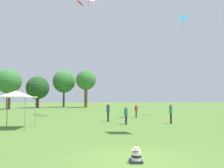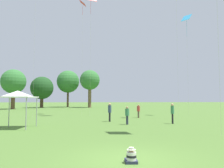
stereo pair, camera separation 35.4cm
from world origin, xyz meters
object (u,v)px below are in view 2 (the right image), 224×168
(distant_tree_2, at_px, (68,82))
(canopy_tent, at_px, (18,94))
(seated_toddler, at_px, (131,157))
(person_standing_4, at_px, (172,111))
(kite_5, at_px, (83,7))
(distant_tree_0, at_px, (13,82))
(person_standing_2, at_px, (138,110))
(person_standing_0, at_px, (127,114))
(distant_tree_1, at_px, (42,88))
(distant_tree_3, at_px, (90,80))
(person_standing_3, at_px, (110,110))
(kite_4, at_px, (186,20))

(distant_tree_2, bearing_deg, canopy_tent, -88.24)
(seated_toddler, xyz_separation_m, person_standing_4, (5.76, 11.58, 0.91))
(kite_5, bearing_deg, distant_tree_0, 96.50)
(seated_toddler, relative_size, distant_tree_2, 0.05)
(seated_toddler, bearing_deg, person_standing_2, 79.93)
(person_standing_0, xyz_separation_m, distant_tree_1, (-16.35, 39.00, 4.18))
(person_standing_0, distance_m, distant_tree_3, 39.98)
(distant_tree_0, bearing_deg, person_standing_3, -55.81)
(seated_toddler, xyz_separation_m, distant_tree_3, (-2.36, 50.63, 6.99))
(distant_tree_1, distance_m, distant_tree_2, 7.59)
(person_standing_2, height_order, kite_4, kite_4)
(person_standing_0, height_order, canopy_tent, canopy_tent)
(kite_4, height_order, distant_tree_1, kite_4)
(person_standing_3, bearing_deg, distant_tree_2, 171.67)
(kite_5, bearing_deg, seated_toddler, -117.32)
(distant_tree_3, bearing_deg, person_standing_2, -78.95)
(canopy_tent, xyz_separation_m, distant_tree_1, (-7.59, 40.65, 2.54))
(person_standing_3, bearing_deg, distant_tree_1, -178.24)
(person_standing_4, xyz_separation_m, distant_tree_0, (-24.93, 30.94, 4.95))
(kite_5, distance_m, distant_tree_0, 26.46)
(person_standing_4, bearing_deg, kite_4, 50.63)
(seated_toddler, bearing_deg, distant_tree_1, 108.74)
(canopy_tent, distance_m, distant_tree_1, 41.43)
(person_standing_4, bearing_deg, person_standing_3, 149.17)
(distant_tree_2, bearing_deg, distant_tree_0, -132.42)
(distant_tree_1, xyz_separation_m, distant_tree_3, (12.37, 0.29, 2.10))
(canopy_tent, distance_m, distant_tree_3, 41.47)
(canopy_tent, relative_size, distant_tree_1, 0.35)
(seated_toddler, height_order, person_standing_4, person_standing_4)
(seated_toddler, distance_m, distant_tree_2, 55.29)
(distant_tree_2, height_order, distant_tree_3, distant_tree_2)
(seated_toddler, distance_m, person_standing_0, 11.48)
(canopy_tent, distance_m, kite_5, 19.85)
(person_standing_3, bearing_deg, person_standing_4, 46.39)
(person_standing_3, height_order, person_standing_4, person_standing_4)
(canopy_tent, bearing_deg, person_standing_3, 29.63)
(kite_5, xyz_separation_m, distant_tree_2, (-5.49, 30.25, -8.65))
(canopy_tent, bearing_deg, distant_tree_1, 100.58)
(canopy_tent, xyz_separation_m, distant_tree_0, (-12.03, 32.83, 3.50))
(kite_4, bearing_deg, seated_toddler, -20.01)
(person_standing_3, distance_m, distant_tree_1, 39.60)
(kite_4, bearing_deg, person_standing_4, -22.79)
(distant_tree_1, bearing_deg, kite_4, -48.64)
(seated_toddler, distance_m, kite_5, 28.70)
(kite_5, bearing_deg, distant_tree_1, 79.43)
(person_standing_4, bearing_deg, canopy_tent, -179.52)
(person_standing_2, height_order, person_standing_3, person_standing_3)
(kite_4, relative_size, distant_tree_3, 1.39)
(seated_toddler, bearing_deg, person_standing_3, 91.31)
(person_standing_0, xyz_separation_m, person_standing_4, (4.15, 0.24, 0.20))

